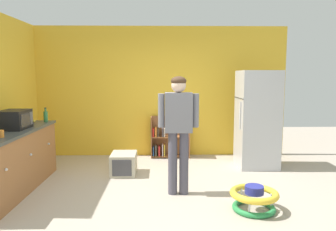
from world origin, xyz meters
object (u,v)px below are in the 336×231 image
(pet_carrier, at_px, (124,164))
(white_cup, at_px, (17,122))
(green_glass_bottle, at_px, (46,116))
(clear_bottle, at_px, (15,118))
(refrigerator, at_px, (257,119))
(kitchen_counter, at_px, (9,162))
(standing_person, at_px, (178,124))
(baby_walker, at_px, (254,198))
(microwave, at_px, (15,120))
(blue_cup, at_px, (22,118))
(bookshelf, at_px, (168,139))
(teal_cup, at_px, (8,123))
(banana_bunch, at_px, (33,121))
(orange_cup, at_px, (1,134))

(pet_carrier, bearing_deg, white_cup, -169.80)
(green_glass_bottle, height_order, clear_bottle, same)
(refrigerator, height_order, white_cup, refrigerator)
(kitchen_counter, distance_m, green_glass_bottle, 1.10)
(standing_person, xyz_separation_m, baby_walker, (0.92, -0.60, -0.86))
(microwave, bearing_deg, baby_walker, -15.37)
(green_glass_bottle, distance_m, blue_cup, 0.46)
(kitchen_counter, xyz_separation_m, bookshelf, (2.32, 2.03, -0.08))
(green_glass_bottle, xyz_separation_m, blue_cup, (-0.44, 0.10, -0.05))
(white_cup, bearing_deg, teal_cup, -153.51)
(pet_carrier, relative_size, teal_cup, 5.81)
(clear_bottle, distance_m, blue_cup, 0.38)
(kitchen_counter, bearing_deg, teal_cup, 113.81)
(microwave, distance_m, teal_cup, 0.39)
(microwave, distance_m, blue_cup, 0.86)
(bookshelf, distance_m, standing_person, 2.23)
(banana_bunch, bearing_deg, white_cup, -113.15)
(pet_carrier, bearing_deg, banana_bunch, 179.70)
(standing_person, height_order, orange_cup, standing_person)
(microwave, distance_m, green_glass_bottle, 0.75)
(bookshelf, height_order, green_glass_bottle, green_glass_bottle)
(green_glass_bottle, distance_m, clear_bottle, 0.48)
(bookshelf, distance_m, white_cup, 2.89)
(refrigerator, distance_m, pet_carrier, 2.55)
(kitchen_counter, xyz_separation_m, microwave, (0.02, 0.21, 0.59))
(bookshelf, height_order, baby_walker, bookshelf)
(refrigerator, xyz_separation_m, clear_bottle, (-4.13, -0.62, 0.11))
(refrigerator, xyz_separation_m, blue_cup, (-4.19, -0.24, 0.06))
(microwave, xyz_separation_m, green_glass_bottle, (0.20, 0.73, -0.04))
(baby_walker, bearing_deg, green_glass_bottle, 152.34)
(microwave, xyz_separation_m, banana_bunch, (0.01, 0.66, -0.11))
(refrigerator, bearing_deg, microwave, -164.88)
(baby_walker, xyz_separation_m, orange_cup, (-3.21, 0.24, 0.79))
(bookshelf, relative_size, microwave, 1.77)
(microwave, relative_size, blue_cup, 5.05)
(standing_person, height_order, clear_bottle, standing_person)
(orange_cup, bearing_deg, pet_carrier, 43.36)
(kitchen_counter, xyz_separation_m, white_cup, (-0.10, 0.56, 0.50))
(green_glass_bottle, xyz_separation_m, white_cup, (-0.32, -0.37, -0.05))
(standing_person, height_order, banana_bunch, standing_person)
(kitchen_counter, height_order, banana_bunch, banana_bunch)
(white_cup, bearing_deg, refrigerator, 9.95)
(bookshelf, relative_size, standing_person, 0.51)
(refrigerator, bearing_deg, blue_cup, -176.68)
(microwave, bearing_deg, clear_bottle, 113.27)
(refrigerator, relative_size, blue_cup, 18.74)
(green_glass_bottle, bearing_deg, white_cup, -130.26)
(microwave, distance_m, clear_bottle, 0.49)
(green_glass_bottle, distance_m, teal_cup, 0.62)
(teal_cup, bearing_deg, baby_walker, -18.72)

